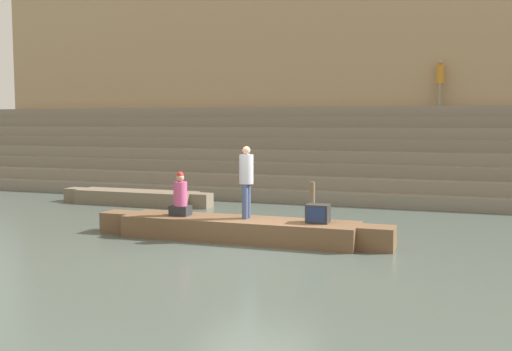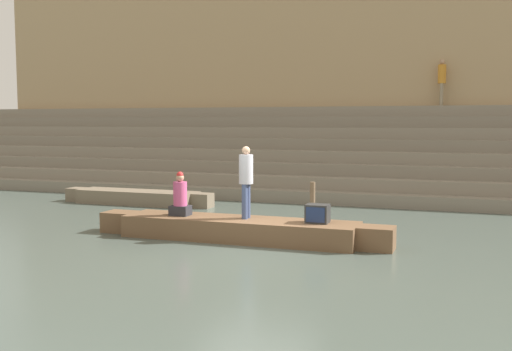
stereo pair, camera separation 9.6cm
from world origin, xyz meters
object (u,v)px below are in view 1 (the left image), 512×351
(moored_boat_shore, at_px, (136,197))
(person_on_steps, at_px, (440,79))
(person_standing, at_px, (246,177))
(rowboat_main, at_px, (239,229))
(tv_set, at_px, (318,214))
(person_rowing, at_px, (180,198))
(mooring_post, at_px, (312,203))

(moored_boat_shore, relative_size, person_on_steps, 3.05)
(person_standing, height_order, moored_boat_shore, person_standing)
(rowboat_main, bearing_deg, tv_set, 0.10)
(moored_boat_shore, bearing_deg, tv_set, -34.16)
(tv_set, bearing_deg, person_on_steps, 75.60)
(moored_boat_shore, bearing_deg, rowboat_main, -42.51)
(person_standing, height_order, person_rowing, person_standing)
(rowboat_main, height_order, person_on_steps, person_on_steps)
(tv_set, relative_size, mooring_post, 0.44)
(person_rowing, bearing_deg, mooring_post, 53.96)
(person_standing, distance_m, person_on_steps, 12.08)
(tv_set, xyz_separation_m, person_on_steps, (2.04, 11.14, 3.65))
(rowboat_main, relative_size, mooring_post, 6.29)
(rowboat_main, xyz_separation_m, person_rowing, (-1.48, -0.03, 0.66))
(person_standing, relative_size, moored_boat_shore, 0.31)
(tv_set, bearing_deg, person_standing, 175.02)
(moored_boat_shore, bearing_deg, person_standing, -41.20)
(moored_boat_shore, height_order, person_on_steps, person_on_steps)
(person_standing, relative_size, person_rowing, 1.59)
(rowboat_main, distance_m, person_on_steps, 12.54)
(person_rowing, height_order, moored_boat_shore, person_rowing)
(person_standing, bearing_deg, rowboat_main, -142.31)
(mooring_post, bearing_deg, person_rowing, -132.72)
(tv_set, distance_m, mooring_post, 2.80)
(rowboat_main, relative_size, person_standing, 4.25)
(rowboat_main, distance_m, mooring_post, 2.94)
(rowboat_main, xyz_separation_m, moored_boat_shore, (-5.37, 4.48, -0.02))
(person_rowing, xyz_separation_m, tv_set, (3.35, 0.08, -0.22))
(person_standing, xyz_separation_m, person_rowing, (-1.64, -0.11, -0.54))
(rowboat_main, xyz_separation_m, person_standing, (0.16, 0.08, 1.20))
(person_standing, bearing_deg, tv_set, 10.92)
(tv_set, height_order, person_on_steps, person_on_steps)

